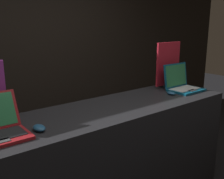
% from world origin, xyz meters
% --- Properties ---
extents(wall_back, '(8.00, 0.05, 2.80)m').
position_xyz_m(wall_back, '(0.00, 1.99, 1.40)').
color(wall_back, black).
rests_on(wall_back, ground_plane).
extents(display_counter, '(2.33, 0.65, 1.00)m').
position_xyz_m(display_counter, '(0.00, 0.33, 0.50)').
color(display_counter, black).
rests_on(display_counter, ground_plane).
extents(mouse_front, '(0.07, 0.12, 0.03)m').
position_xyz_m(mouse_front, '(-0.68, 0.23, 1.01)').
color(mouse_front, navy).
rests_on(mouse_front, display_counter).
extents(laptop_back, '(0.35, 0.30, 0.27)m').
position_xyz_m(laptop_back, '(0.94, 0.33, 1.06)').
color(laptop_back, '#0F5170').
rests_on(laptop_back, display_counter).
extents(mouse_back, '(0.06, 0.09, 0.03)m').
position_xyz_m(mouse_back, '(0.70, 0.27, 1.01)').
color(mouse_back, navy).
rests_on(mouse_back, display_counter).
extents(promo_stand_back, '(0.35, 0.07, 0.49)m').
position_xyz_m(promo_stand_back, '(0.94, 0.53, 1.23)').
color(promo_stand_back, black).
rests_on(promo_stand_back, display_counter).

